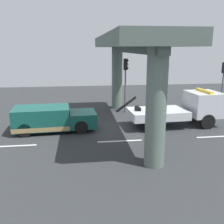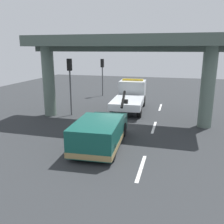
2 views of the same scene
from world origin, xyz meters
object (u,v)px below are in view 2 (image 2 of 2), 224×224
Objects in this scene: towed_van_green at (100,133)px; tow_truck_white at (131,95)px; traffic_light_near at (70,75)px; traffic_light_far at (102,69)px.

tow_truck_white is at bearing 0.31° from towed_van_green.
traffic_light_near is at bearing 36.65° from towed_van_green.
traffic_light_far reaches higher than tow_truck_white.
tow_truck_white is at bearing -141.12° from traffic_light_far.
traffic_light_near is at bearing 180.00° from traffic_light_far.
traffic_light_near is 1.09× the size of traffic_light_far.
traffic_light_near reaches higher than towed_van_green.
tow_truck_white is 9.01m from towed_van_green.
traffic_light_far is at bearing 38.88° from tow_truck_white.
towed_van_green is 1.30× the size of traffic_light_far.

